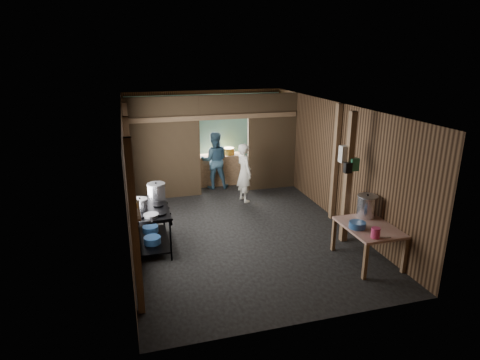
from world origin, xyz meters
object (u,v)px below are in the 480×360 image
object	(u,v)px
stock_pot	(367,207)
yellow_tub	(228,151)
pink_bucket	(376,233)
cook	(244,173)
gas_range	(151,227)
stove_pot_large	(156,192)
prep_table	(367,244)

from	to	relation	value
stock_pot	yellow_tub	world-z (taller)	stock_pot
pink_bucket	cook	distance (m)	4.18
cook	gas_range	bearing A→B (deg)	117.39
gas_range	stove_pot_large	size ratio (longest dim) A/B	3.93
prep_table	cook	bearing A→B (deg)	109.29
stock_pot	pink_bucket	distance (m)	0.92
prep_table	pink_bucket	distance (m)	0.64
cook	stock_pot	bearing A→B (deg)	-167.20
pink_bucket	yellow_tub	size ratio (longest dim) A/B	0.53
stove_pot_large	pink_bucket	xyz separation A→B (m)	(3.37, -2.42, -0.22)
cook	stove_pot_large	bearing A→B (deg)	113.74
stove_pot_large	stock_pot	distance (m)	4.05
prep_table	yellow_tub	distance (m)	5.31
gas_range	stock_pot	distance (m)	4.10
stock_pot	pink_bucket	xyz separation A→B (m)	(-0.35, -0.84, -0.11)
stove_pot_large	pink_bucket	world-z (taller)	stove_pot_large
stove_pot_large	cook	bearing A→B (deg)	35.20
stock_pot	yellow_tub	size ratio (longest dim) A/B	1.31
yellow_tub	pink_bucket	bearing A→B (deg)	-78.73
yellow_tub	stock_pot	bearing A→B (deg)	-72.79
gas_range	pink_bucket	world-z (taller)	pink_bucket
prep_table	pink_bucket	size ratio (longest dim) A/B	6.55
prep_table	yellow_tub	size ratio (longest dim) A/B	3.45
prep_table	stock_pot	size ratio (longest dim) A/B	2.64
stock_pot	cook	size ratio (longest dim) A/B	0.30
pink_bucket	yellow_tub	world-z (taller)	yellow_tub
stove_pot_large	yellow_tub	distance (m)	3.86
yellow_tub	cook	xyz separation A→B (m)	(0.02, -1.52, -0.20)
stove_pot_large	yellow_tub	bearing A→B (deg)	54.16
stove_pot_large	cook	size ratio (longest dim) A/B	0.24
prep_table	pink_bucket	bearing A→B (deg)	-111.44
pink_bucket	stove_pot_large	bearing A→B (deg)	144.24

